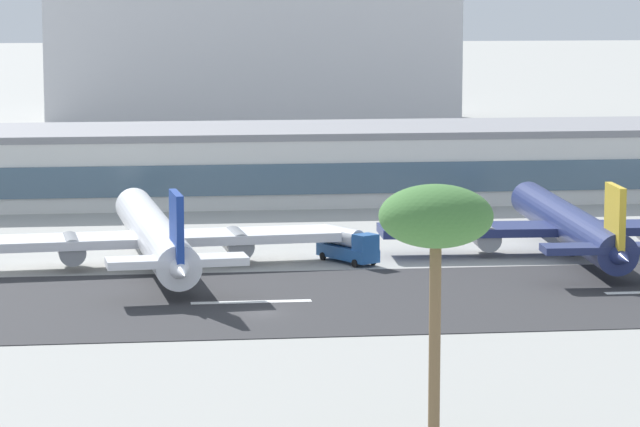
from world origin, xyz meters
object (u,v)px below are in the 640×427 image
service_fuel_truck_1 (348,245)px  palm_tree_2 (436,221)px  distant_hotel_block (252,36)px  airliner_navy_tail_gate_1 (156,237)px  terminal_building (306,163)px  airliner_gold_tail_gate_2 (572,227)px

service_fuel_truck_1 → palm_tree_2: bearing=-33.3°
distant_hotel_block → airliner_navy_tail_gate_1: size_ratio=1.77×
distant_hotel_block → service_fuel_truck_1: distant_hotel_block is taller
distant_hotel_block → palm_tree_2: distant_hotel_block is taller
terminal_building → airliner_navy_tail_gate_1: 60.11m
airliner_navy_tail_gate_1 → palm_tree_2: size_ratio=2.88×
airliner_gold_tail_gate_2 → service_fuel_truck_1: (-26.48, -1.65, -1.33)m
terminal_building → airliner_gold_tail_gate_2: bearing=-64.8°
terminal_building → airliner_gold_tail_gate_2: size_ratio=4.07×
terminal_building → service_fuel_truck_1: size_ratio=23.76×
airliner_gold_tail_gate_2 → airliner_navy_tail_gate_1: bearing=95.0°
distant_hotel_block → airliner_navy_tail_gate_1: distant_hotel_block is taller
service_fuel_truck_1 → palm_tree_2: (-4.30, -73.00, 13.66)m
distant_hotel_block → service_fuel_truck_1: (-4.17, -188.56, -17.28)m
distant_hotel_block → palm_tree_2: 261.72m
distant_hotel_block → airliner_gold_tail_gate_2: (22.31, -186.90, -15.94)m
palm_tree_2 → airliner_gold_tail_gate_2: bearing=67.6°
airliner_navy_tail_gate_1 → airliner_gold_tail_gate_2: bearing=-92.4°
distant_hotel_block → airliner_navy_tail_gate_1: bearing=-97.8°
airliner_navy_tail_gate_1 → airliner_gold_tail_gate_2: size_ratio=1.03×
palm_tree_2 → service_fuel_truck_1: bearing=86.6°
airliner_navy_tail_gate_1 → palm_tree_2: bearing=-171.7°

